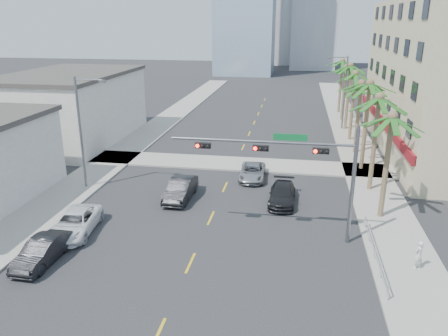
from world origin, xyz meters
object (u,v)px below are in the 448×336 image
Objects in this scene: traffic_signal_mast at (299,162)px; car_lane_center at (252,172)px; car_parked_far at (75,223)px; car_parked_mid at (42,251)px; car_lane_left at (181,189)px; pedestrian at (419,255)px; car_lane_right at (282,194)px.

car_lane_center is (-3.78, 10.37, -4.43)m from traffic_signal_mast.
car_parked_far is 1.12× the size of car_lane_center.
traffic_signal_mast is 2.59× the size of car_parked_mid.
traffic_signal_mast is 15.62m from car_parked_mid.
car_lane_left reaches higher than car_parked_far.
car_lane_left is at bearing -64.75° from pedestrian.
traffic_signal_mast reaches higher than car_parked_mid.
car_lane_right is (7.72, 0.48, -0.11)m from car_lane_left.
car_parked_far is 14.77m from car_lane_right.
car_parked_far is at bearing -41.13° from pedestrian.
car_parked_far is at bearing -131.82° from car_lane_center.
car_parked_far is 3.15× the size of pedestrian.
car_lane_right is (-1.03, 5.55, -4.38)m from traffic_signal_mast.
traffic_signal_mast is 2.37× the size of car_lane_right.
car_parked_mid is at bearing -159.46° from traffic_signal_mast.
car_lane_right is at bearing 21.92° from car_parked_far.
car_lane_left is 17.21m from pedestrian.
car_lane_center is 5.55m from car_lane_right.
traffic_signal_mast is 2.17× the size of car_parked_far.
car_lane_center is at bearing 48.13° from car_lane_left.
car_lane_right is (2.76, -4.82, 0.05)m from car_lane_center.
car_lane_left reaches higher than car_lane_center.
car_lane_left reaches higher than car_lane_right.
car_lane_left is at bearing -175.48° from car_lane_right.
traffic_signal_mast is 7.14m from car_lane_right.
car_parked_mid is 16.92m from car_lane_right.
traffic_signal_mast is 6.82× the size of pedestrian.
car_parked_mid is 2.64× the size of pedestrian.
car_lane_left is (5.30, 10.33, 0.08)m from car_parked_mid.
car_parked_far reaches higher than car_lane_center.
car_lane_center is at bearing 42.65° from car_parked_far.
car_lane_right is at bearing 41.01° from car_parked_mid.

